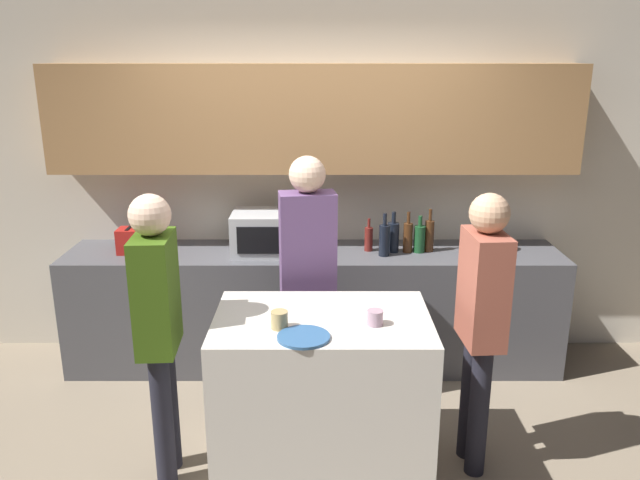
{
  "coord_description": "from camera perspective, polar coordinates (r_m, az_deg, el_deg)",
  "views": [
    {
      "loc": [
        0.05,
        -2.93,
        2.26
      ],
      "look_at": [
        0.06,
        0.34,
        1.28
      ],
      "focal_mm": 35.0,
      "sensor_mm": 36.0,
      "label": 1
    }
  ],
  "objects": [
    {
      "name": "bottle_1",
      "position": [
        4.44,
        5.7,
        0.04
      ],
      "size": [
        0.08,
        0.08,
        0.31
      ],
      "color": "black",
      "rests_on": "back_counter"
    },
    {
      "name": "ground_plane",
      "position": [
        3.7,
        -0.94,
        -21.02
      ],
      "size": [
        14.0,
        14.0,
        0.0
      ],
      "primitive_type": "plane",
      "color": "#7F705B"
    },
    {
      "name": "bottle_2",
      "position": [
        4.54,
        6.5,
        0.32
      ],
      "size": [
        0.09,
        0.09,
        0.3
      ],
      "color": "black",
      "rests_on": "back_counter"
    },
    {
      "name": "cup_0",
      "position": [
        3.17,
        -3.92,
        -7.3
      ],
      "size": [
        0.09,
        0.09,
        0.09
      ],
      "color": "tan",
      "rests_on": "kitchen_island"
    },
    {
      "name": "potted_plant",
      "position": [
        4.61,
        14.34,
        1.24
      ],
      "size": [
        0.14,
        0.14,
        0.4
      ],
      "color": "#333D4C",
      "rests_on": "back_counter"
    },
    {
      "name": "cup_1",
      "position": [
        3.22,
        4.86,
        -7.05
      ],
      "size": [
        0.08,
        0.08,
        0.08
      ],
      "color": "#A08093",
      "rests_on": "kitchen_island"
    },
    {
      "name": "back_counter",
      "position": [
        4.69,
        -0.76,
        -6.21
      ],
      "size": [
        3.6,
        0.62,
        0.88
      ],
      "color": "#4C4C51",
      "rests_on": "ground_plane"
    },
    {
      "name": "person_left",
      "position": [
        3.87,
        -1.32,
        -2.29
      ],
      "size": [
        0.36,
        0.23,
        1.69
      ],
      "rotation": [
        0.0,
        0.0,
        -3.0
      ],
      "color": "black",
      "rests_on": "ground_plane"
    },
    {
      "name": "person_center",
      "position": [
        3.36,
        -14.79,
        -6.91
      ],
      "size": [
        0.21,
        0.35,
        1.61
      ],
      "rotation": [
        0.0,
        0.0,
        -1.51
      ],
      "color": "black",
      "rests_on": "ground_plane"
    },
    {
      "name": "person_right",
      "position": [
        3.46,
        14.36,
        -6.4
      ],
      "size": [
        0.21,
        0.35,
        1.59
      ],
      "rotation": [
        0.0,
        0.0,
        -4.65
      ],
      "color": "black",
      "rests_on": "ground_plane"
    },
    {
      "name": "bottle_0",
      "position": [
        4.55,
        4.27,
        0.14
      ],
      "size": [
        0.06,
        0.06,
        0.24
      ],
      "color": "maroon",
      "rests_on": "back_counter"
    },
    {
      "name": "kitchen_island",
      "position": [
        3.52,
        0.02,
        -14.05
      ],
      "size": [
        1.14,
        0.75,
        0.93
      ],
      "color": "beige",
      "rests_on": "ground_plane"
    },
    {
      "name": "bottle_5",
      "position": [
        4.58,
        9.76,
        0.44
      ],
      "size": [
        0.07,
        0.07,
        0.32
      ],
      "color": "#472814",
      "rests_on": "back_counter"
    },
    {
      "name": "back_wall",
      "position": [
        4.65,
        -0.78,
        7.67
      ],
      "size": [
        6.4,
        0.4,
        2.7
      ],
      "color": "beige",
      "rests_on": "ground_plane"
    },
    {
      "name": "bottle_3",
      "position": [
        4.54,
        7.84,
        0.29
      ],
      "size": [
        0.07,
        0.07,
        0.3
      ],
      "color": "#472814",
      "rests_on": "back_counter"
    },
    {
      "name": "toaster",
      "position": [
        4.68,
        -16.63,
        -0.07
      ],
      "size": [
        0.26,
        0.16,
        0.18
      ],
      "color": "#B21E19",
      "rests_on": "back_counter"
    },
    {
      "name": "microwave",
      "position": [
        4.49,
        -4.9,
        0.66
      ],
      "size": [
        0.52,
        0.39,
        0.3
      ],
      "color": "#B7BABC",
      "rests_on": "back_counter"
    },
    {
      "name": "bottle_4",
      "position": [
        4.56,
        8.88,
        0.16
      ],
      "size": [
        0.08,
        0.08,
        0.27
      ],
      "color": "#194723",
      "rests_on": "back_counter"
    },
    {
      "name": "plate_on_island",
      "position": [
        3.07,
        -1.7,
        -8.86
      ],
      "size": [
        0.26,
        0.26,
        0.01
      ],
      "color": "#2D5684",
      "rests_on": "kitchen_island"
    }
  ]
}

